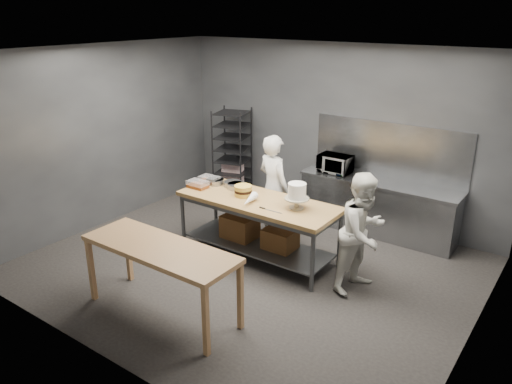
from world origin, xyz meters
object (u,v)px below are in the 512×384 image
at_px(near_counter, 160,253).
at_px(microwave, 335,164).
at_px(chef_right, 363,233).
at_px(layer_cake, 243,191).
at_px(chef_behind, 273,188).
at_px(work_table, 257,221).
at_px(speed_rack, 232,155).
at_px(frosted_cake_stand, 297,193).

height_order(near_counter, microwave, microwave).
distance_m(chef_right, layer_cake, 1.88).
height_order(chef_behind, microwave, chef_behind).
bearing_deg(near_counter, work_table, 88.18).
height_order(speed_rack, chef_right, speed_rack).
bearing_deg(chef_behind, layer_cake, 101.04).
distance_m(work_table, layer_cake, 0.49).
height_order(work_table, chef_behind, chef_behind).
xyz_separation_m(chef_right, frosted_cake_stand, (-0.98, -0.04, 0.35)).
distance_m(work_table, frosted_cake_stand, 0.88).
relative_size(near_counter, chef_behind, 1.17).
bearing_deg(frosted_cake_stand, speed_rack, 145.00).
relative_size(work_table, frosted_cake_stand, 6.53).
relative_size(chef_behind, chef_right, 1.06).
bearing_deg(layer_cake, work_table, 6.22).
relative_size(chef_behind, layer_cake, 6.61).
relative_size(speed_rack, chef_right, 1.09).
xyz_separation_m(work_table, microwave, (0.31, 1.82, 0.48)).
relative_size(speed_rack, frosted_cake_stand, 4.76).
xyz_separation_m(near_counter, chef_behind, (-0.12, 2.58, 0.04)).
xyz_separation_m(chef_right, microwave, (-1.33, 1.78, 0.25)).
height_order(work_table, layer_cake, layer_cake).
bearing_deg(layer_cake, frosted_cake_stand, 1.97).
relative_size(microwave, frosted_cake_stand, 1.48).
distance_m(near_counter, chef_behind, 2.58).
distance_m(chef_behind, frosted_cake_stand, 1.12).
bearing_deg(speed_rack, chef_right, -26.15).
bearing_deg(layer_cake, microwave, 73.51).
bearing_deg(near_counter, microwave, 84.31).
bearing_deg(frosted_cake_stand, chef_right, 2.31).
relative_size(work_table, speed_rack, 1.37).
bearing_deg(chef_right, near_counter, 152.22).
height_order(work_table, speed_rack, speed_rack).
height_order(work_table, microwave, microwave).
relative_size(work_table, near_counter, 1.20).
xyz_separation_m(chef_behind, frosted_cake_stand, (0.84, -0.69, 0.30)).
distance_m(near_counter, chef_right, 2.57).
bearing_deg(microwave, near_counter, -95.69).
xyz_separation_m(work_table, near_counter, (-0.06, -1.89, 0.24)).
height_order(near_counter, frosted_cake_stand, frosted_cake_stand).
xyz_separation_m(chef_behind, microwave, (0.49, 1.13, 0.20)).
bearing_deg(microwave, chef_right, -53.31).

